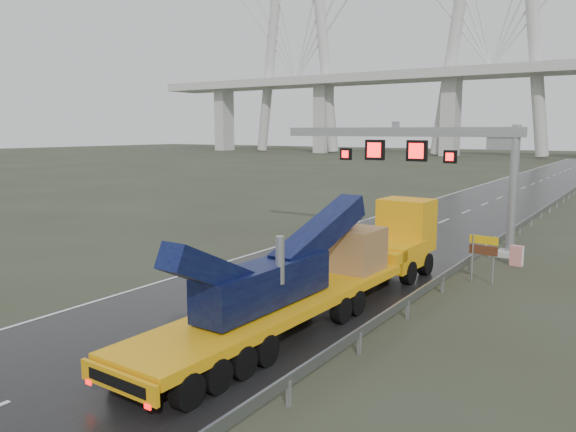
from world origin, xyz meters
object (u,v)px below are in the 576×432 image
Objects in this scene: striped_barrier at (517,256)px; sign_gantry at (429,152)px; exit_sign_pair at (483,250)px; heavy_haul_truck at (339,263)px.

sign_gantry is at bearing 165.37° from striped_barrier.
heavy_haul_truck is at bearing -115.32° from exit_sign_pair.
sign_gantry is at bearing 96.11° from heavy_haul_truck.
striped_barrier is (0.60, 4.39, -1.04)m from exit_sign_pair.
sign_gantry reaches higher than heavy_haul_truck.
exit_sign_pair is (5.00, -6.50, -4.05)m from sign_gantry.
sign_gantry is 0.81× the size of heavy_haul_truck.
heavy_haul_truck is 17.68× the size of striped_barrier.
striped_barrier is at bearing 89.11° from exit_sign_pair.
heavy_haul_truck is 11.71m from striped_barrier.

